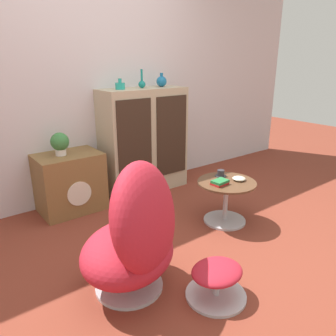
{
  "coord_description": "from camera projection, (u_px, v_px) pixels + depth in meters",
  "views": [
    {
      "loc": [
        -1.47,
        -1.72,
        1.48
      ],
      "look_at": [
        0.21,
        0.48,
        0.55
      ],
      "focal_mm": 35.0,
      "sensor_mm": 36.0,
      "label": 1
    }
  ],
  "objects": [
    {
      "name": "ottoman",
      "position": [
        217.0,
        278.0,
        2.1
      ],
      "size": [
        0.4,
        0.4,
        0.24
      ],
      "color": "#B7B7BC",
      "rests_on": "ground_plane"
    },
    {
      "name": "vase_inner_left",
      "position": [
        142.0,
        83.0,
        3.52
      ],
      "size": [
        0.08,
        0.08,
        0.2
      ],
      "color": "#147A75",
      "rests_on": "sideboard"
    },
    {
      "name": "coffee_table",
      "position": [
        226.0,
        197.0,
        3.05
      ],
      "size": [
        0.54,
        0.54,
        0.41
      ],
      "color": "#B7B7BC",
      "rests_on": "ground_plane"
    },
    {
      "name": "tv_console",
      "position": [
        70.0,
        182.0,
        3.28
      ],
      "size": [
        0.62,
        0.45,
        0.59
      ],
      "color": "brown",
      "rests_on": "ground_plane"
    },
    {
      "name": "wall_back",
      "position": [
        87.0,
        76.0,
        3.37
      ],
      "size": [
        6.4,
        0.06,
        2.6
      ],
      "color": "silver",
      "rests_on": "ground_plane"
    },
    {
      "name": "vase_inner_right",
      "position": [
        162.0,
        81.0,
        3.67
      ],
      "size": [
        0.12,
        0.12,
        0.15
      ],
      "color": "#196699",
      "rests_on": "sideboard"
    },
    {
      "name": "egg_chair",
      "position": [
        136.0,
        235.0,
        2.08
      ],
      "size": [
        0.94,
        0.92,
        0.93
      ],
      "color": "#B7B7BC",
      "rests_on": "ground_plane"
    },
    {
      "name": "teacup",
      "position": [
        221.0,
        174.0,
        3.13
      ],
      "size": [
        0.11,
        0.11,
        0.06
      ],
      "color": "#2D2D33",
      "rests_on": "coffee_table"
    },
    {
      "name": "book_stack",
      "position": [
        220.0,
        182.0,
        2.92
      ],
      "size": [
        0.15,
        0.12,
        0.04
      ],
      "color": "red",
      "rests_on": "coffee_table"
    },
    {
      "name": "bowl",
      "position": [
        239.0,
        179.0,
        3.03
      ],
      "size": [
        0.12,
        0.12,
        0.04
      ],
      "color": "beige",
      "rests_on": "coffee_table"
    },
    {
      "name": "sideboard",
      "position": [
        144.0,
        141.0,
        3.73
      ],
      "size": [
        0.97,
        0.41,
        1.17
      ],
      "color": "tan",
      "rests_on": "ground_plane"
    },
    {
      "name": "potted_plant",
      "position": [
        60.0,
        143.0,
        3.12
      ],
      "size": [
        0.17,
        0.17,
        0.22
      ],
      "color": "silver",
      "rests_on": "tv_console"
    },
    {
      "name": "ground_plane",
      "position": [
        183.0,
        253.0,
        2.61
      ],
      "size": [
        12.0,
        12.0,
        0.0
      ],
      "primitive_type": "plane",
      "color": "brown"
    },
    {
      "name": "vase_leftmost",
      "position": [
        120.0,
        86.0,
        3.37
      ],
      "size": [
        0.1,
        0.1,
        0.11
      ],
      "color": "teal",
      "rests_on": "sideboard"
    }
  ]
}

